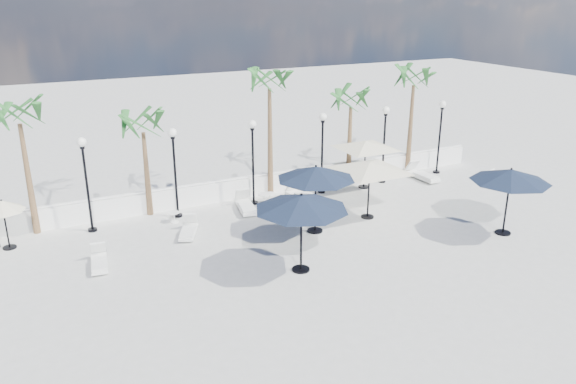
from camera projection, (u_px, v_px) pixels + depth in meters
name	position (u px, v px, depth m)	size (l,w,h in m)	color
ground	(325.00, 262.00, 19.86)	(100.00, 100.00, 0.00)	#A6A7A1
balustrade	(245.00, 187.00, 26.05)	(26.00, 0.30, 1.01)	white
lamppost_1	(85.00, 172.00, 21.61)	(0.36, 0.36, 3.84)	black
lamppost_2	(174.00, 160.00, 23.07)	(0.36, 0.36, 3.84)	black
lamppost_3	(253.00, 150.00, 24.53)	(0.36, 0.36, 3.84)	black
lamppost_4	(322.00, 142.00, 25.99)	(0.36, 0.36, 3.84)	black
lamppost_5	(385.00, 134.00, 27.45)	(0.36, 0.36, 3.84)	black
lamppost_6	(441.00, 127.00, 28.91)	(0.36, 0.36, 3.84)	black
palm_0	(19.00, 120.00, 20.77)	(2.60, 2.60, 5.50)	brown
palm_1	(143.00, 129.00, 22.91)	(2.60, 2.60, 4.70)	brown
palm_2	(269.00, 86.00, 24.83)	(2.60, 2.60, 6.10)	brown
palm_3	(351.00, 104.00, 27.01)	(2.60, 2.60, 4.90)	brown
palm_4	(414.00, 83.00, 28.30)	(2.60, 2.60, 5.70)	brown
lounger_2	(99.00, 261.00, 19.43)	(0.75, 1.72, 0.62)	white
lounger_3	(304.00, 195.00, 25.69)	(1.08, 2.16, 0.77)	white
lounger_4	(188.00, 230.00, 21.99)	(1.20, 1.78, 0.64)	white
lounger_5	(246.00, 205.00, 24.47)	(0.96, 2.02, 0.73)	white
lounger_6	(422.00, 175.00, 28.61)	(0.76, 2.06, 0.76)	white
lounger_7	(500.00, 181.00, 27.79)	(0.97, 1.72, 0.61)	white
side_table_0	(174.00, 216.00, 23.22)	(0.45, 0.45, 0.44)	white
side_table_1	(270.00, 197.00, 25.28)	(0.50, 0.50, 0.49)	white
side_table_2	(264.00, 199.00, 25.02)	(0.57, 0.57, 0.55)	white
parasol_navy_left	(301.00, 203.00, 18.43)	(3.18, 3.18, 2.81)	black
parasol_navy_mid	(316.00, 173.00, 21.59)	(3.09, 3.09, 2.77)	black
parasol_navy_right	(511.00, 176.00, 21.41)	(3.04, 3.04, 2.72)	black
parasol_cream_sq_a	(370.00, 163.00, 22.99)	(5.34, 5.34, 2.62)	black
parasol_cream_sq_b	(366.00, 141.00, 26.71)	(5.02, 5.02, 2.52)	black
parasol_cream_small	(2.00, 207.00, 20.38)	(1.58, 1.58, 1.94)	black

